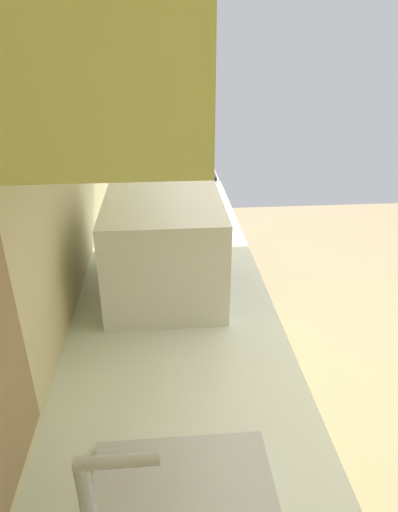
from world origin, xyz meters
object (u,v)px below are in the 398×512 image
object	(u,v)px
kettle	(186,216)
bowl	(183,207)
oven_range	(168,227)
microwave	(165,246)

from	to	relation	value
kettle	bowl	bearing A→B (deg)	0.00
oven_range	bowl	bearing A→B (deg)	-174.89
oven_range	bowl	distance (m)	0.95
kettle	microwave	bearing A→B (deg)	168.73
microwave	kettle	bearing A→B (deg)	-11.27
oven_range	microwave	distance (m)	1.68
microwave	bowl	xyz separation A→B (m)	(0.74, -0.10, -0.14)
kettle	oven_range	bearing A→B (deg)	3.90
oven_range	bowl	size ratio (longest dim) A/B	8.35
microwave	kettle	world-z (taller)	microwave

